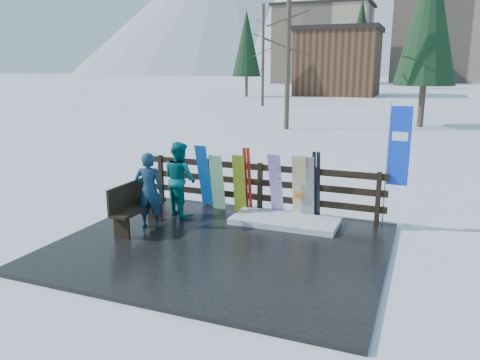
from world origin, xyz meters
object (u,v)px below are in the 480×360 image
at_px(person_front, 149,191).
at_px(person_back, 180,179).
at_px(bench, 136,204).
at_px(snowboard_2, 239,184).
at_px(rental_flag, 396,151).
at_px(snowboard_0, 204,177).
at_px(snowboard_5, 299,188).
at_px(snowboard_3, 276,185).
at_px(snowboard_1, 217,183).
at_px(snowboard_4, 308,189).

distance_m(person_front, person_back, 1.01).
relative_size(bench, person_front, 0.95).
height_order(snowboard_2, rental_flag, rental_flag).
relative_size(snowboard_0, person_front, 1.00).
relative_size(bench, snowboard_5, 1.02).
bearing_deg(snowboard_3, bench, -143.76).
bearing_deg(snowboard_0, rental_flag, 3.70).
xyz_separation_m(snowboard_1, snowboard_3, (1.41, 0.00, 0.06)).
relative_size(snowboard_4, rental_flag, 0.55).
bearing_deg(snowboard_1, bench, -119.83).
relative_size(snowboard_5, rental_flag, 0.56).
height_order(bench, rental_flag, rental_flag).
relative_size(bench, snowboard_3, 1.00).
bearing_deg(snowboard_2, rental_flag, 4.68).
relative_size(snowboard_3, snowboard_4, 1.04).
bearing_deg(rental_flag, person_back, -168.43).
bearing_deg(person_front, person_back, -116.85).
relative_size(snowboard_0, snowboard_2, 1.16).
bearing_deg(snowboard_1, snowboard_4, 0.00).
relative_size(snowboard_0, rental_flag, 0.61).
relative_size(snowboard_0, snowboard_1, 1.18).
bearing_deg(snowboard_1, person_front, -115.32).
xyz_separation_m(snowboard_2, rental_flag, (3.30, 0.27, 0.93)).
relative_size(snowboard_1, person_back, 0.80).
height_order(snowboard_2, person_front, person_front).
relative_size(snowboard_2, snowboard_4, 0.94).
relative_size(snowboard_1, snowboard_3, 0.89).
relative_size(snowboard_1, person_front, 0.84).
bearing_deg(snowboard_4, snowboard_1, -180.00).
distance_m(snowboard_3, person_front, 2.74).
height_order(snowboard_2, snowboard_4, snowboard_4).
bearing_deg(snowboard_0, person_back, -113.86).
xyz_separation_m(snowboard_0, snowboard_4, (2.45, 0.00, -0.05)).
distance_m(snowboard_0, person_back, 0.71).
bearing_deg(snowboard_5, snowboard_3, -180.00).
bearing_deg(snowboard_0, snowboard_4, 0.00).
distance_m(bench, snowboard_2, 2.39).
distance_m(snowboard_4, rental_flag, 1.96).
height_order(snowboard_1, snowboard_4, snowboard_4).
bearing_deg(snowboard_5, snowboard_1, -180.00).
bearing_deg(snowboard_1, snowboard_5, 0.00).
bearing_deg(bench, snowboard_0, 68.80).
relative_size(snowboard_2, person_front, 0.86).
xyz_separation_m(snowboard_0, snowboard_1, (0.33, 0.00, -0.11)).
distance_m(snowboard_0, snowboard_4, 2.45).
distance_m(snowboard_4, person_front, 3.33).
bearing_deg(snowboard_5, rental_flag, 8.06).
bearing_deg(snowboard_2, person_front, -128.94).
bearing_deg(person_front, snowboard_5, -166.53).
height_order(snowboard_3, snowboard_5, snowboard_3).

